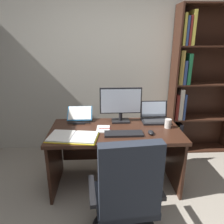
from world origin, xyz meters
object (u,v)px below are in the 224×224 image
Objects in this scene: notepad at (103,129)px; pen at (105,128)px; desk at (115,142)px; computer_mouse at (151,132)px; laptop at (155,117)px; open_binder at (73,137)px; coffee_mug at (168,123)px; bookshelf at (196,84)px; keyboard at (124,134)px; monitor at (121,105)px; reading_stand_with_book at (80,115)px; office_chair at (126,201)px.

notepad is 0.02m from pen.
computer_mouse reaches higher than desk.
laptop is (0.52, 0.18, 0.25)m from desk.
open_binder is at bearing -155.43° from laptop.
notepad is 0.76m from coffee_mug.
bookshelf is 15.57× the size of pen.
coffee_mug is (0.74, 0.01, 0.04)m from pen.
laptop is 0.82× the size of keyboard.
monitor reaches higher than reading_stand_with_book.
desk is 0.50m from computer_mouse.
keyboard is at bearing 14.42° from open_binder.
coffee_mug is at bearing 20.65° from open_binder.
open_binder reaches higher than pen.
computer_mouse reaches higher than pen.
pen is at bearing -159.24° from laptop.
bookshelf is 3.90× the size of open_binder.
laptop is 0.25m from coffee_mug.
desk is 0.90m from office_chair.
computer_mouse is 0.55m from notepad.
coffee_mug reaches higher than keyboard.
bookshelf is 5.19× the size of keyboard.
notepad is (-0.22, -0.24, -0.22)m from monitor.
desk is at bearing -28.70° from reading_stand_with_book.
notepad is (0.32, 0.21, -0.01)m from open_binder.
keyboard is at bearing -140.21° from bookshelf.
coffee_mug is at bearing -128.41° from bookshelf.
computer_mouse is at bearing -109.35° from laptop.
bookshelf reaches higher than monitor.
bookshelf is 1.68m from notepad.
computer_mouse is at bearing 12.56° from open_binder.
notepad is at bearing -154.62° from desk.
notepad is (-0.18, 0.83, 0.30)m from office_chair.
coffee_mug is (0.54, 0.17, 0.04)m from keyboard.
laptop is at bearing 70.65° from computer_mouse.
monitor is 0.54m from computer_mouse.
keyboard is 0.27m from notepad.
desk is 0.57m from reading_stand_with_book.
pen is at bearing -178.96° from coffee_mug.
bookshelf is at bearing 38.26° from laptop.
computer_mouse is at bearing 57.72° from office_chair.
laptop reaches higher than desk.
keyboard is 0.55m from open_binder.
office_chair is 1.23m from laptop.
reading_stand_with_book is at bearing 96.04° from open_binder.
notepad is at bearing 163.34° from computer_mouse.
keyboard is 0.26m from pen.
computer_mouse is at bearing -17.29° from pen.
open_binder is (-1.73, -1.04, -0.34)m from bookshelf.
reading_stand_with_book reaches higher than desk.
monitor is at bearing 47.58° from notepad.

